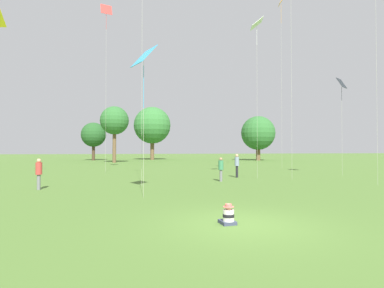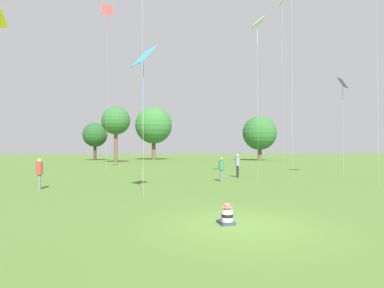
# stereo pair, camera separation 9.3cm
# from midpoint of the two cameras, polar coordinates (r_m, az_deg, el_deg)

# --- Properties ---
(ground_plane) EXTENTS (300.00, 300.00, 0.00)m
(ground_plane) POSITION_cam_midpoint_polar(r_m,az_deg,el_deg) (9.18, 9.72, -14.93)
(ground_plane) COLOR #4C702D
(seated_toddler) EXTENTS (0.45, 0.54, 0.62)m
(seated_toddler) POSITION_cam_midpoint_polar(r_m,az_deg,el_deg) (9.11, 6.96, -13.44)
(seated_toddler) COLOR #383D56
(seated_toddler) RESTS_ON ground
(person_standing_0) EXTENTS (0.47, 0.47, 1.86)m
(person_standing_0) POSITION_cam_midpoint_polar(r_m,az_deg,el_deg) (23.93, 8.78, -3.66)
(person_standing_0) COLOR black
(person_standing_0) RESTS_ON ground
(person_standing_2) EXTENTS (0.43, 0.43, 1.71)m
(person_standing_2) POSITION_cam_midpoint_polar(r_m,az_deg,el_deg) (18.51, -26.93, -4.61)
(person_standing_2) COLOR slate
(person_standing_2) RESTS_ON ground
(person_standing_3) EXTENTS (0.49, 0.49, 1.65)m
(person_standing_3) POSITION_cam_midpoint_polar(r_m,az_deg,el_deg) (20.84, 5.75, -4.43)
(person_standing_3) COLOR slate
(person_standing_3) RESTS_ON ground
(kite_0) EXTENTS (1.18, 1.01, 8.34)m
(kite_0) POSITION_cam_midpoint_polar(r_m,az_deg,el_deg) (28.96, 26.86, 9.99)
(kite_0) COLOR #1E2328
(kite_0) RESTS_ON ground
(kite_1) EXTENTS (0.78, 1.08, 19.71)m
(kite_1) POSITION_cam_midpoint_polar(r_m,az_deg,el_deg) (39.08, 16.88, 23.16)
(kite_1) COLOR orange
(kite_1) RESTS_ON ground
(kite_3) EXTENTS (1.24, 1.44, 6.99)m
(kite_3) POSITION_cam_midpoint_polar(r_m,az_deg,el_deg) (14.59, -9.02, 15.68)
(kite_3) COLOR #339EDB
(kite_3) RESTS_ON ground
(kite_6) EXTENTS (1.12, 0.64, 16.29)m
(kite_6) POSITION_cam_midpoint_polar(r_m,az_deg,el_deg) (32.56, -15.75, 22.41)
(kite_6) COLOR red
(kite_6) RESTS_ON ground
(kite_7) EXTENTS (1.14, 1.29, 12.22)m
(kite_7) POSITION_cam_midpoint_polar(r_m,az_deg,el_deg) (25.11, 12.47, 20.76)
(kite_7) COLOR white
(kite_7) RESTS_ON ground
(distant_tree_0) EXTENTS (5.04, 5.04, 7.83)m
(distant_tree_0) POSITION_cam_midpoint_polar(r_m,az_deg,el_deg) (65.24, -17.93, 1.66)
(distant_tree_0) COLOR #473323
(distant_tree_0) RESTS_ON ground
(distant_tree_1) EXTENTS (4.78, 4.78, 9.53)m
(distant_tree_1) POSITION_cam_midpoint_polar(r_m,az_deg,el_deg) (52.36, -14.26, 4.28)
(distant_tree_1) COLOR brown
(distant_tree_1) RESTS_ON ground
(distant_tree_2) EXTENTS (7.98, 7.98, 11.50)m
(distant_tree_2) POSITION_cam_midpoint_polar(r_m,az_deg,el_deg) (65.80, -7.26, 3.52)
(distant_tree_2) COLOR brown
(distant_tree_2) RESTS_ON ground
(distant_tree_3) EXTENTS (6.92, 6.92, 9.08)m
(distant_tree_3) POSITION_cam_midpoint_polar(r_m,az_deg,el_deg) (62.77, 12.78, 2.04)
(distant_tree_3) COLOR brown
(distant_tree_3) RESTS_ON ground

